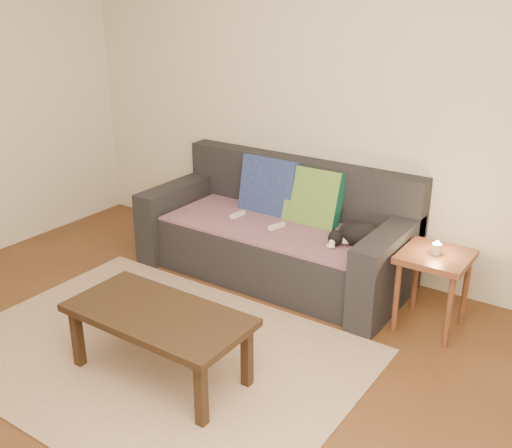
% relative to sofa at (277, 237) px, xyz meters
% --- Properties ---
extents(ground, '(4.50, 4.50, 0.00)m').
position_rel_sofa_xyz_m(ground, '(0.00, -1.57, -0.31)').
color(ground, brown).
rests_on(ground, ground).
extents(back_wall, '(4.50, 0.04, 2.60)m').
position_rel_sofa_xyz_m(back_wall, '(0.00, 0.43, 0.99)').
color(back_wall, beige).
rests_on(back_wall, ground).
extents(sofa, '(2.10, 0.94, 0.87)m').
position_rel_sofa_xyz_m(sofa, '(0.00, 0.00, 0.00)').
color(sofa, '#232328').
rests_on(sofa, ground).
extents(throw_blanket, '(1.66, 0.74, 0.02)m').
position_rel_sofa_xyz_m(throw_blanket, '(0.00, -0.09, 0.12)').
color(throw_blanket, '#47284B').
rests_on(throw_blanket, sofa).
extents(cushion_navy, '(0.49, 0.21, 0.50)m').
position_rel_sofa_xyz_m(cushion_navy, '(-0.19, 0.17, 0.32)').
color(cushion_navy, '#141355').
rests_on(cushion_navy, throw_blanket).
extents(cushion_green, '(0.45, 0.23, 0.46)m').
position_rel_sofa_xyz_m(cushion_green, '(0.22, 0.17, 0.32)').
color(cushion_green, '#0C4D3D').
rests_on(cushion_green, throw_blanket).
extents(cat, '(0.39, 0.31, 0.17)m').
position_rel_sofa_xyz_m(cat, '(0.72, -0.07, 0.21)').
color(cat, black).
rests_on(cat, throw_blanket).
extents(wii_remote_a, '(0.05, 0.15, 0.03)m').
position_rel_sofa_xyz_m(wii_remote_a, '(-0.32, -0.09, 0.15)').
color(wii_remote_a, white).
rests_on(wii_remote_a, throw_blanket).
extents(wii_remote_b, '(0.07, 0.15, 0.03)m').
position_rel_sofa_xyz_m(wii_remote_b, '(0.07, -0.12, 0.15)').
color(wii_remote_b, white).
rests_on(wii_remote_b, throw_blanket).
extents(side_table, '(0.43, 0.43, 0.54)m').
position_rel_sofa_xyz_m(side_table, '(1.29, -0.13, 0.14)').
color(side_table, brown).
rests_on(side_table, ground).
extents(candle, '(0.06, 0.06, 0.09)m').
position_rel_sofa_xyz_m(candle, '(1.29, -0.13, 0.27)').
color(candle, beige).
rests_on(candle, side_table).
extents(rug, '(2.50, 1.80, 0.01)m').
position_rel_sofa_xyz_m(rug, '(0.00, -1.42, -0.30)').
color(rug, tan).
rests_on(rug, ground).
extents(coffee_table, '(1.08, 0.54, 0.43)m').
position_rel_sofa_xyz_m(coffee_table, '(0.18, -1.55, 0.07)').
color(coffee_table, black).
rests_on(coffee_table, rug).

